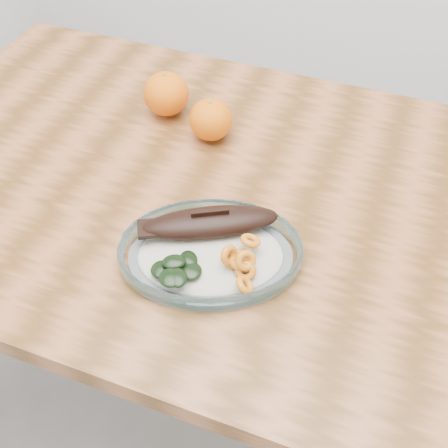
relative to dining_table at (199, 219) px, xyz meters
The scene contains 5 objects.
ground 0.65m from the dining_table, ahead, with size 3.00×3.00×0.00m, color slate.
dining_table is the anchor object (origin of this frame).
plated_meal 0.21m from the dining_table, 60.52° to the right, with size 0.67×0.67×0.08m.
orange_left 0.26m from the dining_table, 128.35° to the left, with size 0.09×0.09×0.09m, color #DF5704.
orange_right 0.19m from the dining_table, 100.00° to the left, with size 0.08×0.08×0.08m, color #DF5704.
Camera 1 is at (0.31, -0.67, 1.44)m, focal length 45.00 mm.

